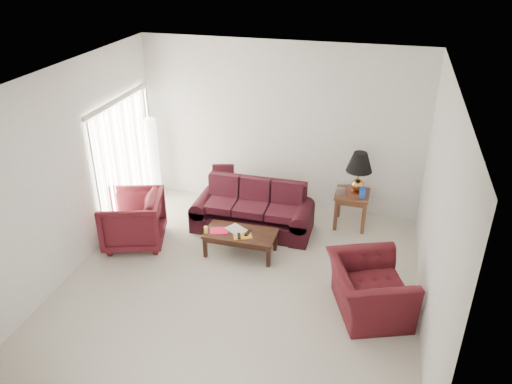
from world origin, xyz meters
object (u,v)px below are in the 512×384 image
at_px(floor_lamp, 153,159).
at_px(coffee_table, 241,243).
at_px(sofa, 252,208).
at_px(end_table, 351,209).
at_px(armchair_right, 369,289).
at_px(armchair_left, 133,220).

xyz_separation_m(floor_lamp, coffee_table, (2.11, -1.42, -0.61)).
bearing_deg(sofa, coffee_table, -94.66).
relative_size(end_table, armchair_right, 0.56).
distance_m(floor_lamp, armchair_right, 4.74).
bearing_deg(floor_lamp, armchair_left, -77.34).
bearing_deg(sofa, floor_lamp, 156.48).
bearing_deg(coffee_table, armchair_right, -42.80).
height_order(end_table, floor_lamp, floor_lamp).
distance_m(floor_lamp, coffee_table, 2.61).
distance_m(end_table, armchair_left, 3.66).
height_order(sofa, coffee_table, sofa).
height_order(sofa, end_table, sofa).
distance_m(sofa, end_table, 1.71).
xyz_separation_m(end_table, floor_lamp, (-3.69, 0.07, 0.49)).
height_order(sofa, armchair_right, sofa).
bearing_deg(end_table, floor_lamp, 178.87).
bearing_deg(armchair_right, coffee_table, 46.04).
height_order(sofa, armchair_left, armchair_left).
bearing_deg(armchair_left, end_table, 96.28).
height_order(sofa, floor_lamp, floor_lamp).
bearing_deg(floor_lamp, coffee_table, -33.87).
bearing_deg(end_table, armchair_left, -155.86).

